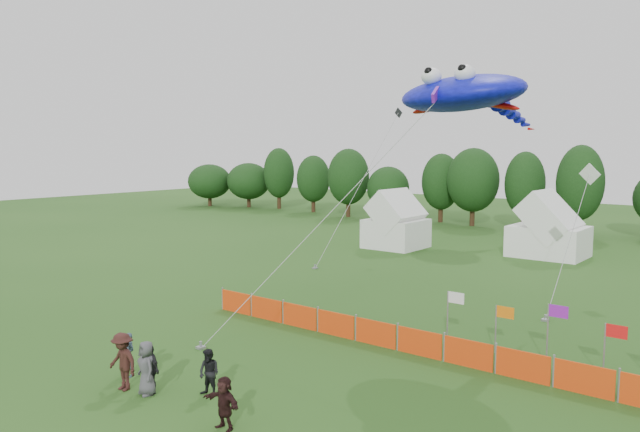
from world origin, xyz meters
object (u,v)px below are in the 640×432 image
Objects in this scene: spectator_b at (209,373)px; stingray_kite at (467,95)px; tent_right at (549,231)px; barrier_fence at (419,343)px; spectator_d at (150,369)px; spectator_f at (224,403)px; spectator_a at (128,355)px; spectator_e at (147,368)px; spectator_c at (123,361)px; tent_left at (396,224)px.

spectator_b is 0.09× the size of stingray_kite.
barrier_fence is (3.51, -24.90, -1.34)m from tent_right.
spectator_f is (3.79, -0.29, -0.04)m from spectator_d.
barrier_fence is 14.38× the size of spectator_f.
spectator_e is (1.83, -0.57, 0.11)m from spectator_a.
spectator_a is 1.88m from spectator_d.
spectator_b is (0.23, -32.51, -1.08)m from tent_right.
spectator_d reaches higher than spectator_b.
barrier_fence is at bearing 85.25° from spectator_f.
spectator_d is (1.83, -0.43, 0.04)m from spectator_a.
spectator_c is 1.01m from spectator_d.
spectator_b is at bearing 49.31° from spectator_e.
spectator_a is at bearing -129.65° from barrier_fence.
spectator_d is at bearing -119.90° from barrier_fence.
tent_right is 0.32× the size of stingray_kite.
tent_right is at bearing 81.50° from spectator_a.
spectator_e is at bearing -92.46° from tent_right.
spectator_c is at bearing -149.40° from spectator_d.
tent_left is at bearing 122.17° from spectator_e.
spectator_e is at bearing -153.15° from spectator_b.
spectator_a is at bearing 175.38° from spectator_f.
spectator_b is (3.51, 0.57, 0.00)m from spectator_a.
tent_left reaches higher than spectator_b.
spectator_f is (5.62, -0.72, -0.00)m from spectator_a.
spectator_b is at bearing -89.59° from tent_right.
spectator_d is 1.06× the size of spectator_f.
barrier_fence is 11.44× the size of spectator_c.
tent_left is at bearing 123.66° from barrier_fence.
barrier_fence is 9.95m from spectator_d.
spectator_e is (9.36, -30.26, -0.99)m from tent_left.
stingray_kite is (4.75, 12.61, 9.27)m from spectator_d.
stingray_kite is at bearing 84.56° from spectator_e.
tent_left is at bearing 128.86° from stingray_kite.
spectator_a is at bearing -75.78° from tent_left.
tent_left is 0.26× the size of stingray_kite.
tent_right is 2.70× the size of spectator_c.
spectator_a is 1.00× the size of spectator_b.
spectator_f is at bearing -0.05° from spectator_c.
barrier_fence is 10.08m from spectator_e.
stingray_kite reaches higher than spectator_f.
spectator_f is (4.71, 0.11, -0.20)m from spectator_c.
spectator_f is (13.14, -30.41, -1.10)m from tent_left.
spectator_a reaches higher than barrier_fence.
spectator_f is at bearing -66.63° from tent_left.
spectator_c is 16.87m from stingray_kite.
spectator_d is (0.92, 0.41, -0.15)m from spectator_c.
barrier_fence is at bearing -56.34° from tent_left.
spectator_b is 0.87× the size of spectator_e.
spectator_f is at bearing -10.17° from spectator_a.
spectator_f is 0.09× the size of stingray_kite.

